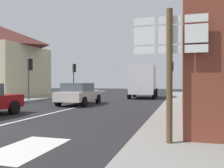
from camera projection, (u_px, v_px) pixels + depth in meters
ground_plane at (90, 104)px, 16.86m from camera, size 80.00×80.00×0.00m
sidewalk_right at (185, 109)px, 13.19m from camera, size 2.76×44.00×0.14m
lane_centre_stripe at (63, 110)px, 13.01m from camera, size 0.16×12.00×0.01m
lane_turn_arrow at (26, 149)px, 5.54m from camera, size 1.20×2.20×0.01m
sedan_far at (79, 94)px, 16.30m from camera, size 2.00×4.22×1.47m
delivery_truck at (143, 81)px, 23.03m from camera, size 2.68×5.09×3.05m
route_sign_post at (169, 61)px, 5.52m from camera, size 1.66×0.14×3.20m
traffic_light_far_left at (74, 72)px, 26.51m from camera, size 0.30×0.49×3.53m
traffic_light_far_right at (172, 71)px, 22.81m from camera, size 0.30×0.49×3.47m
traffic_light_near_left at (30, 70)px, 18.75m from camera, size 0.30×0.49×3.35m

